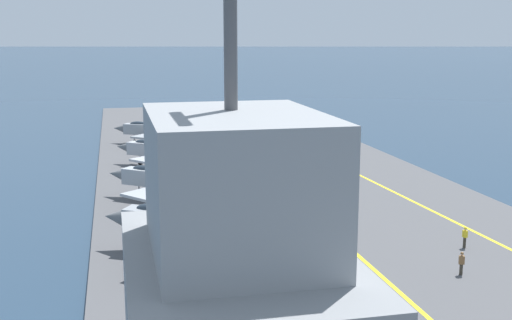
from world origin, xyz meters
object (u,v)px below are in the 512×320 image
at_px(parked_jet_fourth, 161,130).
at_px(crew_red_vest, 298,135).
at_px(crew_green_vest, 345,145).
at_px(parked_jet_second, 180,181).
at_px(crew_brown_vest, 462,262).
at_px(parked_jet_third, 172,151).
at_px(crew_yellow_vest, 465,236).
at_px(parked_jet_nearest, 198,224).

xyz_separation_m(parked_jet_fourth, crew_red_vest, (-1.52, -21.94, -1.34)).
distance_m(crew_red_vest, crew_green_vest, 11.12).
distance_m(parked_jet_second, crew_brown_vest, 30.10).
relative_size(parked_jet_second, parked_jet_fourth, 1.02).
relative_size(parked_jet_second, parked_jet_third, 1.02).
bearing_deg(parked_jet_fourth, crew_yellow_vest, -160.21).
height_order(parked_jet_second, crew_brown_vest, parked_jet_second).
distance_m(crew_brown_vest, crew_red_vest, 59.84).
bearing_deg(crew_red_vest, crew_green_vest, -157.51).
height_order(parked_jet_nearest, crew_green_vest, parked_jet_nearest).
distance_m(parked_jet_fourth, crew_red_vest, 22.03).
distance_m(parked_jet_fourth, crew_yellow_vest, 59.32).
xyz_separation_m(parked_jet_second, crew_brown_vest, (-24.33, -17.66, -1.39)).
height_order(parked_jet_second, crew_green_vest, parked_jet_second).
relative_size(parked_jet_nearest, parked_jet_fourth, 1.00).
bearing_deg(crew_red_vest, parked_jet_nearest, 155.82).
relative_size(parked_jet_fourth, crew_yellow_vest, 8.65).
relative_size(parked_jet_third, crew_yellow_vest, 8.60).
bearing_deg(crew_red_vest, crew_brown_vest, 174.97).
relative_size(parked_jet_third, parked_jet_fourth, 0.99).
bearing_deg(parked_jet_nearest, crew_yellow_vest, -97.15).
distance_m(parked_jet_nearest, crew_green_vest, 49.62).
relative_size(parked_jet_nearest, crew_red_vest, 8.47).
relative_size(parked_jet_second, crew_green_vest, 9.18).
bearing_deg(parked_jet_fourth, parked_jet_second, 178.49).
height_order(parked_jet_third, crew_brown_vest, parked_jet_third).
xyz_separation_m(parked_jet_third, crew_brown_vest, (-42.45, -16.80, -1.30)).
bearing_deg(parked_jet_second, crew_yellow_vest, -132.07).
bearing_deg(crew_brown_vest, crew_green_vest, -10.90).
bearing_deg(crew_yellow_vest, crew_brown_vest, 147.55).
xyz_separation_m(parked_jet_third, crew_red_vest, (17.16, -22.05, -1.26)).
bearing_deg(parked_jet_second, parked_jet_nearest, 179.09).
xyz_separation_m(crew_brown_vest, crew_red_vest, (59.61, -5.25, 0.05)).
height_order(parked_jet_fourth, crew_red_vest, parked_jet_fourth).
bearing_deg(crew_red_vest, parked_jet_third, 127.90).
bearing_deg(parked_jet_third, parked_jet_second, 177.28).
bearing_deg(parked_jet_nearest, parked_jet_third, -1.87).
relative_size(crew_brown_vest, crew_red_vest, 0.96).
bearing_deg(parked_jet_fourth, parked_jet_third, 179.67).
distance_m(parked_jet_second, parked_jet_third, 18.14).
bearing_deg(crew_brown_vest, crew_yellow_vest, -32.45).
bearing_deg(crew_red_vest, parked_jet_second, 147.00).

